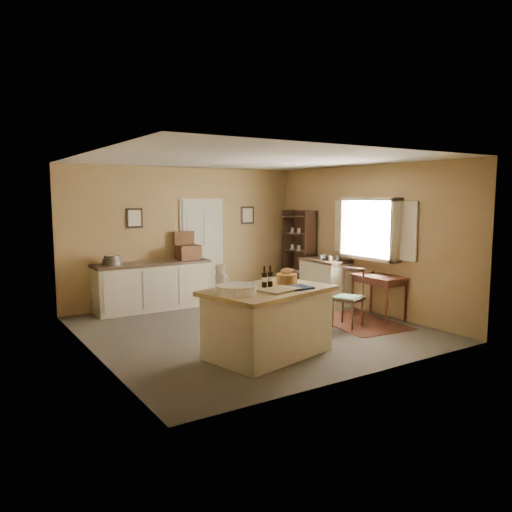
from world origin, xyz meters
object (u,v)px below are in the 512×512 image
at_px(shelving_unit, 300,253).
at_px(right_cabinet, 325,281).
at_px(writing_desk, 379,281).
at_px(sideboard, 153,284).
at_px(work_island, 268,320).
at_px(desk_chair, 348,299).

bearing_deg(shelving_unit, right_cabinet, -98.53).
relative_size(writing_desk, shelving_unit, 0.48).
height_order(sideboard, shelving_unit, shelving_unit).
xyz_separation_m(sideboard, writing_desk, (3.03, -2.83, 0.19)).
bearing_deg(work_island, shelving_unit, 33.10).
relative_size(sideboard, writing_desk, 2.47).
relative_size(sideboard, desk_chair, 2.32).
relative_size(work_island, writing_desk, 2.14).
bearing_deg(writing_desk, right_cabinet, 90.01).
relative_size(desk_chair, right_cabinet, 0.93).
height_order(work_island, sideboard, work_island).
xyz_separation_m(right_cabinet, shelving_unit, (0.15, 0.99, 0.45)).
bearing_deg(right_cabinet, shelving_unit, 81.47).
relative_size(sideboard, shelving_unit, 1.19).
bearing_deg(sideboard, desk_chair, -52.92).
height_order(sideboard, desk_chair, sideboard).
bearing_deg(writing_desk, shelving_unit, 86.48).
xyz_separation_m(work_island, desk_chair, (1.91, 0.49, -0.01)).
height_order(sideboard, right_cabinet, sideboard).
height_order(work_island, shelving_unit, shelving_unit).
bearing_deg(right_cabinet, sideboard, 154.99).
xyz_separation_m(work_island, right_cabinet, (2.72, 2.01, -0.02)).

